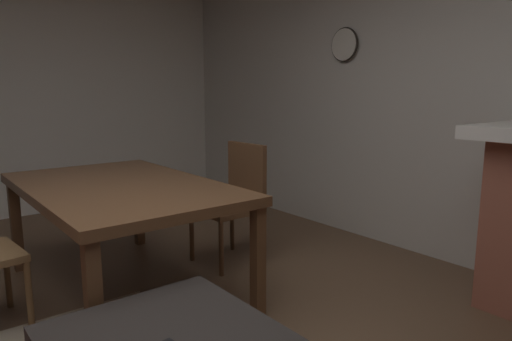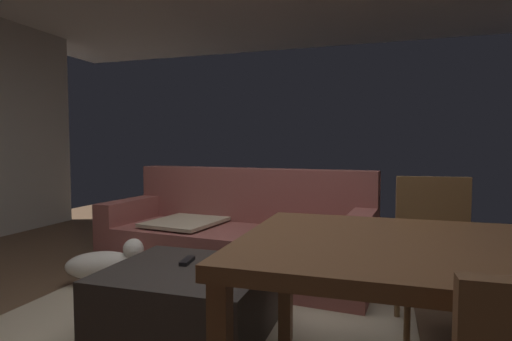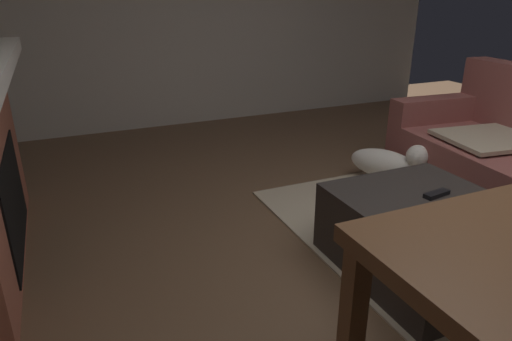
# 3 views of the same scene
# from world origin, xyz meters

# --- Properties ---
(floor) EXTENTS (8.87, 8.87, 0.00)m
(floor) POSITION_xyz_m (0.00, 0.00, 0.00)
(floor) COLOR brown
(area_rug) EXTENTS (2.60, 2.00, 0.01)m
(area_rug) POSITION_xyz_m (-0.23, 0.56, 0.01)
(area_rug) COLOR tan
(area_rug) RESTS_ON ground
(ottoman_coffee_table) EXTENTS (0.91, 0.82, 0.41)m
(ottoman_coffee_table) POSITION_xyz_m (-0.23, -0.00, 0.21)
(ottoman_coffee_table) COLOR #2D2826
(ottoman_coffee_table) RESTS_ON ground
(tv_remote) EXTENTS (0.07, 0.17, 0.02)m
(tv_remote) POSITION_xyz_m (-0.28, 0.09, 0.42)
(tv_remote) COLOR black
(tv_remote) RESTS_ON ottoman_coffee_table
(small_dog) EXTENTS (0.61, 0.45, 0.32)m
(small_dog) POSITION_xyz_m (-1.27, 0.60, 0.18)
(small_dog) COLOR silver
(small_dog) RESTS_ON ground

